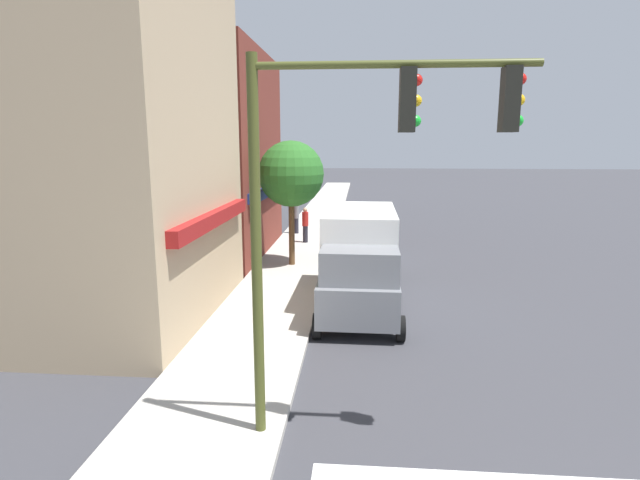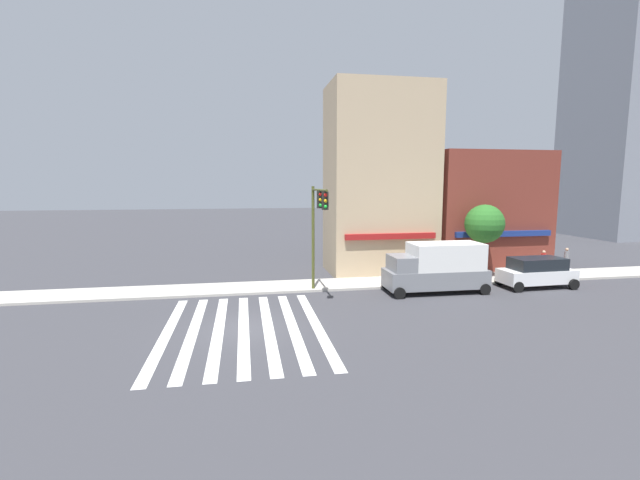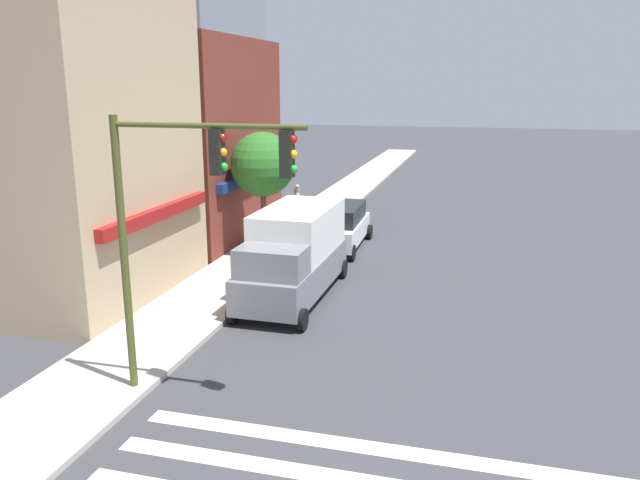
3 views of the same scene
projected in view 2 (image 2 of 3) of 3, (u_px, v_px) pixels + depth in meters
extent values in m
plane|color=#38383D|center=(244.00, 329.00, 19.66)|extent=(200.00, 200.00, 0.00)
cube|color=#B2ADA3|center=(243.00, 288.00, 26.97)|extent=(120.00, 3.00, 0.15)
cube|color=silver|center=(167.00, 333.00, 19.07)|extent=(0.48, 10.80, 0.01)
cube|color=silver|center=(193.00, 331.00, 19.26)|extent=(0.48, 10.80, 0.01)
cube|color=silver|center=(219.00, 330.00, 19.46)|extent=(0.48, 10.80, 0.01)
cube|color=silver|center=(244.00, 328.00, 19.66)|extent=(0.48, 10.80, 0.01)
cube|color=silver|center=(268.00, 327.00, 19.85)|extent=(0.48, 10.80, 0.01)
cube|color=silver|center=(292.00, 326.00, 20.05)|extent=(0.48, 10.80, 0.01)
cube|color=silver|center=(316.00, 324.00, 20.25)|extent=(0.48, 10.80, 0.01)
cube|color=tan|center=(380.00, 180.00, 31.77)|extent=(7.69, 5.00, 13.78)
cube|color=maroon|center=(391.00, 236.00, 29.69)|extent=(6.54, 0.30, 0.40)
cube|color=maroon|center=(485.00, 211.00, 33.59)|extent=(8.88, 5.00, 9.08)
cube|color=navy|center=(504.00, 234.00, 31.20)|extent=(7.55, 0.30, 0.40)
cylinder|color=#474C1E|center=(313.00, 239.00, 26.24)|extent=(0.18, 0.18, 6.48)
cylinder|color=#474C1E|center=(319.00, 190.00, 23.73)|extent=(0.12, 4.33, 0.12)
cube|color=black|center=(320.00, 200.00, 23.59)|extent=(0.32, 0.24, 0.95)
sphere|color=red|center=(320.00, 194.00, 23.43)|extent=(0.18, 0.18, 0.18)
sphere|color=#EAAD14|center=(320.00, 200.00, 23.46)|extent=(0.18, 0.18, 0.18)
sphere|color=green|center=(320.00, 205.00, 23.50)|extent=(0.18, 0.18, 0.18)
cube|color=black|center=(325.00, 201.00, 22.11)|extent=(0.32, 0.24, 0.95)
sphere|color=red|center=(326.00, 195.00, 21.95)|extent=(0.18, 0.18, 0.18)
sphere|color=#EAAD14|center=(326.00, 201.00, 21.99)|extent=(0.18, 0.18, 0.18)
sphere|color=green|center=(326.00, 207.00, 22.03)|extent=(0.18, 0.18, 0.18)
cube|color=slate|center=(435.00, 278.00, 26.16)|extent=(6.23, 2.28, 1.10)
cube|color=silver|center=(445.00, 256.00, 26.10)|extent=(4.37, 2.26, 1.60)
cube|color=slate|center=(405.00, 263.00, 25.68)|extent=(1.76, 2.11, 0.90)
cylinder|color=black|center=(387.00, 284.00, 26.83)|extent=(0.68, 0.22, 0.68)
cylinder|color=black|center=(400.00, 293.00, 24.69)|extent=(0.68, 0.22, 0.68)
cylinder|color=black|center=(466.00, 281.00, 27.78)|extent=(0.68, 0.22, 0.68)
cylinder|color=black|center=(485.00, 289.00, 25.63)|extent=(0.68, 0.22, 0.68)
cube|color=white|center=(536.00, 276.00, 27.39)|extent=(4.75, 2.04, 0.85)
cube|color=black|center=(537.00, 264.00, 27.29)|extent=(3.34, 1.85, 0.75)
cylinder|color=black|center=(500.00, 280.00, 28.04)|extent=(0.68, 0.22, 0.68)
cylinder|color=black|center=(518.00, 287.00, 26.18)|extent=(0.68, 0.22, 0.68)
cylinder|color=black|center=(552.00, 278.00, 28.72)|extent=(0.68, 0.22, 0.68)
cylinder|color=black|center=(574.00, 284.00, 26.86)|extent=(0.68, 0.22, 0.68)
cylinder|color=#23232D|center=(566.00, 266.00, 31.78)|extent=(0.26, 0.26, 0.85)
cylinder|color=slate|center=(567.00, 255.00, 31.67)|extent=(0.32, 0.32, 0.70)
sphere|color=tan|center=(567.00, 249.00, 31.62)|extent=(0.22, 0.22, 0.22)
cylinder|color=#23232D|center=(543.00, 269.00, 30.57)|extent=(0.26, 0.26, 0.85)
cylinder|color=red|center=(543.00, 258.00, 30.47)|extent=(0.32, 0.32, 0.70)
sphere|color=tan|center=(544.00, 252.00, 30.41)|extent=(0.22, 0.22, 0.22)
cylinder|color=brown|center=(483.00, 257.00, 29.65)|extent=(0.24, 0.24, 2.82)
sphere|color=#286623|center=(485.00, 224.00, 29.35)|extent=(2.65, 2.65, 2.65)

